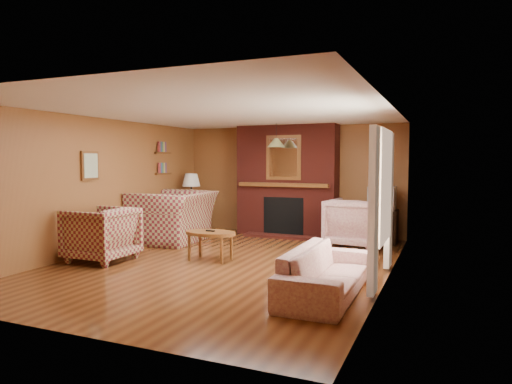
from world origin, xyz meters
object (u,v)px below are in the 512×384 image
at_px(floral_armchair, 356,223).
at_px(tv_stand, 381,226).
at_px(coffee_table, 210,235).
at_px(crt_tv, 382,198).
at_px(plaid_loveseat, 173,217).
at_px(plaid_armchair, 101,234).
at_px(floral_sofa, 326,271).
at_px(side_table, 192,218).
at_px(fireplace, 287,181).
at_px(table_lamp, 191,187).

relative_size(floral_armchair, tv_stand, 1.53).
bearing_deg(coffee_table, crt_tv, 48.68).
bearing_deg(plaid_loveseat, floral_armchair, 98.60).
height_order(plaid_loveseat, plaid_armchair, plaid_loveseat).
distance_m(plaid_armchair, floral_sofa, 3.88).
bearing_deg(side_table, coffee_table, -53.11).
bearing_deg(coffee_table, floral_sofa, -27.30).
relative_size(fireplace, floral_sofa, 1.22).
bearing_deg(tv_stand, floral_sofa, -92.77).
bearing_deg(floral_armchair, tv_stand, -114.43).
height_order(side_table, crt_tv, crt_tv).
xyz_separation_m(coffee_table, table_lamp, (-1.77, 2.36, 0.63)).
relative_size(plaid_loveseat, side_table, 2.34).
height_order(plaid_loveseat, floral_armchair, plaid_loveseat).
bearing_deg(table_lamp, floral_armchair, -4.55).
bearing_deg(floral_armchair, coffee_table, 52.72).
height_order(floral_sofa, crt_tv, crt_tv).
relative_size(fireplace, crt_tv, 4.76).
xyz_separation_m(tv_stand, crt_tv, (0.00, -0.01, 0.56)).
bearing_deg(tv_stand, plaid_armchair, -139.84).
relative_size(plaid_armchair, side_table, 1.45).
bearing_deg(fireplace, floral_armchair, -26.68).
distance_m(floral_sofa, tv_stand, 3.86).
bearing_deg(plaid_loveseat, side_table, -171.92).
bearing_deg(plaid_loveseat, coffee_table, 46.23).
bearing_deg(side_table, plaid_armchair, -87.22).
xyz_separation_m(floral_armchair, coffee_table, (-1.99, -2.06, -0.04)).
xyz_separation_m(fireplace, plaid_armchair, (-1.95, -3.63, -0.74)).
bearing_deg(tv_stand, coffee_table, -131.81).
bearing_deg(floral_armchair, plaid_armchair, 44.39).
relative_size(plaid_armchair, tv_stand, 1.46).
height_order(plaid_loveseat, floral_sofa, plaid_loveseat).
bearing_deg(coffee_table, fireplace, 83.53).
relative_size(floral_sofa, side_table, 2.96).
bearing_deg(plaid_armchair, side_table, -177.10).
height_order(fireplace, crt_tv, fireplace).
height_order(fireplace, table_lamp, fireplace).
distance_m(plaid_armchair, tv_stand, 5.28).
relative_size(plaid_loveseat, coffee_table, 1.76).
distance_m(floral_sofa, floral_armchair, 3.23).
bearing_deg(plaid_armchair, fireplace, 151.85).
xyz_separation_m(floral_sofa, crt_tv, (0.15, 3.86, 0.61)).
bearing_deg(side_table, floral_armchair, -4.55).
height_order(plaid_loveseat, side_table, plaid_loveseat).
height_order(floral_armchair, table_lamp, table_lamp).
bearing_deg(floral_sofa, floral_armchair, 4.38).
xyz_separation_m(plaid_loveseat, crt_tv, (3.90, 1.46, 0.39)).
bearing_deg(floral_sofa, crt_tv, -2.15).
bearing_deg(crt_tv, tv_stand, 90.00).
height_order(coffee_table, side_table, side_table).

